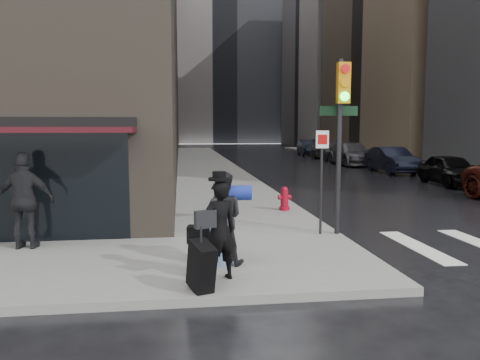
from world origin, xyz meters
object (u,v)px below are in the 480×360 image
at_px(man_overcoat, 216,236).
at_px(fire_hydrant, 284,200).
at_px(parked_car_5, 308,147).
at_px(man_greycoat, 25,201).
at_px(parked_car_1, 450,170).
at_px(man_jeans, 221,218).
at_px(parked_car_2, 392,160).
at_px(traffic_light, 339,123).
at_px(parked_car_4, 328,150).
at_px(parked_car_3, 352,154).

height_order(man_overcoat, fire_hydrant, man_overcoat).
bearing_deg(parked_car_5, man_greycoat, -108.99).
bearing_deg(man_overcoat, parked_car_1, -154.08).
bearing_deg(man_jeans, parked_car_2, -112.92).
distance_m(traffic_light, parked_car_5, 35.73).
relative_size(parked_car_4, parked_car_5, 1.02).
bearing_deg(man_jeans, traffic_light, -134.64).
bearing_deg(traffic_light, fire_hydrant, 99.91).
bearing_deg(parked_car_3, man_overcoat, -114.24).
distance_m(parked_car_3, parked_car_5, 12.32).
distance_m(man_jeans, man_greycoat, 4.32).
height_order(fire_hydrant, parked_car_4, parked_car_4).
relative_size(fire_hydrant, parked_car_4, 0.15).
bearing_deg(parked_car_2, man_jeans, -122.80).
bearing_deg(parked_car_3, fire_hydrant, -115.31).
height_order(parked_car_2, parked_car_3, parked_car_3).
xyz_separation_m(man_jeans, parked_car_1, (11.91, 11.97, -0.29)).
bearing_deg(traffic_light, man_jeans, -143.47).
xyz_separation_m(man_jeans, fire_hydrant, (2.46, 5.51, -0.54)).
bearing_deg(parked_car_2, parked_car_4, 90.25).
distance_m(man_greycoat, parked_car_4, 32.90).
relative_size(parked_car_3, parked_car_4, 1.19).
distance_m(man_greycoat, parked_car_1, 18.94).
height_order(fire_hydrant, parked_car_1, parked_car_1).
distance_m(man_overcoat, man_greycoat, 4.66).
bearing_deg(man_overcoat, man_greycoat, -56.34).
bearing_deg(parked_car_2, traffic_light, -118.63).
bearing_deg(parked_car_2, fire_hydrant, -126.33).
height_order(man_overcoat, parked_car_4, man_overcoat).
bearing_deg(parked_car_5, parked_car_3, -85.41).
bearing_deg(parked_car_1, parked_car_2, 95.76).
bearing_deg(parked_car_3, parked_car_2, -87.42).
height_order(man_overcoat, parked_car_2, man_overcoat).
relative_size(parked_car_1, parked_car_2, 0.91).
distance_m(man_overcoat, fire_hydrant, 7.05).
height_order(parked_car_1, parked_car_4, parked_car_4).
relative_size(man_greycoat, parked_car_5, 0.43).
xyz_separation_m(fire_hydrant, parked_car_2, (9.44, 12.62, 0.30)).
distance_m(parked_car_4, parked_car_5, 6.16).
bearing_deg(fire_hydrant, man_jeans, -114.04).
xyz_separation_m(parked_car_1, parked_car_4, (0.04, 18.48, 0.08)).
bearing_deg(parked_car_4, man_jeans, -114.55).
distance_m(man_jeans, traffic_light, 4.03).
relative_size(parked_car_2, parked_car_4, 0.98).
bearing_deg(parked_car_1, parked_car_4, 95.56).
bearing_deg(parked_car_4, fire_hydrant, -113.96).
relative_size(man_jeans, parked_car_5, 0.37).
bearing_deg(parked_car_4, man_greycoat, -122.09).
height_order(man_overcoat, parked_car_3, man_overcoat).
distance_m(parked_car_1, parked_car_2, 6.16).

